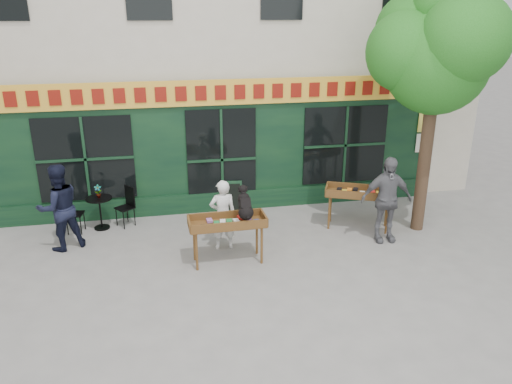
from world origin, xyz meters
TOP-DOWN VIEW (x-y plane):
  - ground at (0.00, 0.00)m, footprint 80.00×80.00m
  - building at (0.00, 5.97)m, footprint 14.00×7.26m
  - street_tree at (4.34, 0.36)m, footprint 3.05×2.90m
  - book_cart_center at (-0.28, -0.45)m, footprint 1.51×0.65m
  - dog at (0.07, -0.50)m, footprint 0.35×0.61m
  - woman at (-0.28, 0.20)m, footprint 0.56×0.38m
  - book_cart_right at (2.95, 0.63)m, footprint 1.62×1.17m
  - man_right at (3.25, -0.12)m, footprint 1.15×0.54m
  - bistro_table at (-2.94, 1.77)m, footprint 0.60×0.60m
  - bistro_chair_left at (-3.58, 1.68)m, footprint 0.42×0.41m
  - bistro_chair_right at (-2.32, 1.87)m, footprint 0.51×0.51m
  - potted_plant at (-2.94, 1.77)m, footprint 0.17×0.13m
  - man_left at (-3.64, 0.87)m, footprint 1.13×1.04m
  - chalkboard at (0.19, 2.19)m, footprint 0.58×0.25m

SIDE VIEW (x-z plane):
  - ground at x=0.00m, z-range 0.00..0.00m
  - chalkboard at x=0.19m, z-range 0.01..0.79m
  - bistro_table at x=-2.94m, z-range 0.16..0.92m
  - bistro_chair_left at x=-3.58m, z-range 0.08..1.03m
  - bistro_chair_right at x=-2.32m, z-range 0.08..1.03m
  - woman at x=-0.28m, z-range 0.00..1.53m
  - book_cart_center at x=-0.28m, z-range 0.33..1.32m
  - book_cart_right at x=2.95m, z-range 0.33..1.32m
  - potted_plant at x=-2.94m, z-range 0.76..1.08m
  - man_left at x=-3.64m, z-range 0.00..1.87m
  - man_right at x=3.25m, z-range 0.00..1.92m
  - dog at x=0.07m, z-range 0.99..1.59m
  - street_tree at x=4.34m, z-range 1.31..6.91m
  - building at x=0.00m, z-range -0.03..9.97m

